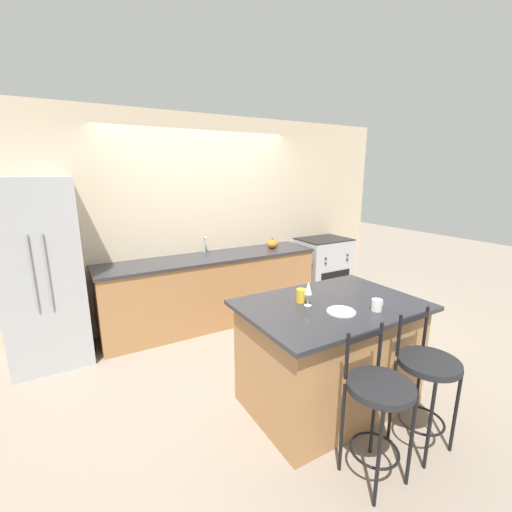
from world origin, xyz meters
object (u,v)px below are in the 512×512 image
object	(u,v)px
bar_stool_near	(378,401)
coffee_mug	(377,305)
dinner_plate	(341,311)
wine_glass	(308,288)
tumbler_cup	(301,296)
oven_range	(322,268)
bar_stool_far	(426,376)
pumpkin_decoration	(272,244)
refrigerator	(43,274)

from	to	relation	value
bar_stool_near	coffee_mug	world-z (taller)	coffee_mug
dinner_plate	wine_glass	world-z (taller)	wine_glass
bar_stool_near	tumbler_cup	size ratio (longest dim) A/B	9.01
oven_range	coffee_mug	xyz separation A→B (m)	(-1.49, -2.34, 0.49)
bar_stool_far	pumpkin_decoration	size ratio (longest dim) A/B	6.22
wine_glass	oven_range	bearing A→B (deg)	46.44
dinner_plate	tumbler_cup	bearing A→B (deg)	112.37
oven_range	coffee_mug	bearing A→B (deg)	-122.47
oven_range	pumpkin_decoration	xyz separation A→B (m)	(-0.97, -0.02, 0.50)
dinner_plate	tumbler_cup	distance (m)	0.36
bar_stool_near	dinner_plate	xyz separation A→B (m)	(0.19, 0.56, 0.36)
bar_stool_far	tumbler_cup	size ratio (longest dim) A/B	9.01
wine_glass	refrigerator	bearing A→B (deg)	133.80
oven_range	tumbler_cup	bearing A→B (deg)	-134.92
tumbler_cup	bar_stool_far	bearing A→B (deg)	-62.19
refrigerator	dinner_plate	world-z (taller)	refrigerator
coffee_mug	wine_glass	bearing A→B (deg)	138.96
refrigerator	tumbler_cup	xyz separation A→B (m)	(1.87, -1.86, 0.01)
coffee_mug	tumbler_cup	distance (m)	0.60
oven_range	tumbler_cup	distance (m)	2.72
tumbler_cup	pumpkin_decoration	bearing A→B (deg)	63.84
tumbler_cup	coffee_mug	bearing A→B (deg)	-47.59
refrigerator	bar_stool_near	world-z (taller)	refrigerator
tumbler_cup	pumpkin_decoration	world-z (taller)	pumpkin_decoration
bar_stool_near	pumpkin_decoration	size ratio (longest dim) A/B	6.22
wine_glass	tumbler_cup	distance (m)	0.13
bar_stool_far	wine_glass	bearing A→B (deg)	120.45
oven_range	bar_stool_near	size ratio (longest dim) A/B	0.95
refrigerator	oven_range	size ratio (longest dim) A/B	2.01
refrigerator	tumbler_cup	bearing A→B (deg)	-44.85
pumpkin_decoration	refrigerator	bearing A→B (deg)	-179.66
bar_stool_far	coffee_mug	world-z (taller)	coffee_mug
refrigerator	coffee_mug	world-z (taller)	refrigerator
bar_stool_far	coffee_mug	xyz separation A→B (m)	(-0.06, 0.43, 0.40)
bar_stool_far	pumpkin_decoration	xyz separation A→B (m)	(0.46, 2.75, 0.41)
bar_stool_far	pumpkin_decoration	bearing A→B (deg)	80.42
bar_stool_near	coffee_mug	distance (m)	0.76
dinner_plate	coffee_mug	distance (m)	0.29
wine_glass	coffee_mug	world-z (taller)	wine_glass
dinner_plate	wine_glass	size ratio (longest dim) A/B	1.07
refrigerator	wine_glass	distance (m)	2.71
tumbler_cup	wine_glass	bearing A→B (deg)	-89.43
bar_stool_near	tumbler_cup	distance (m)	0.98
oven_range	tumbler_cup	size ratio (longest dim) A/B	8.56
refrigerator	pumpkin_decoration	world-z (taller)	refrigerator
bar_stool_near	bar_stool_far	xyz separation A→B (m)	(0.52, 0.02, 0.00)
dinner_plate	oven_range	bearing A→B (deg)	51.77
oven_range	wine_glass	xyz separation A→B (m)	(-1.89, -1.99, 0.59)
bar_stool_near	wine_glass	bearing A→B (deg)	85.89
bar_stool_far	pumpkin_decoration	distance (m)	2.82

